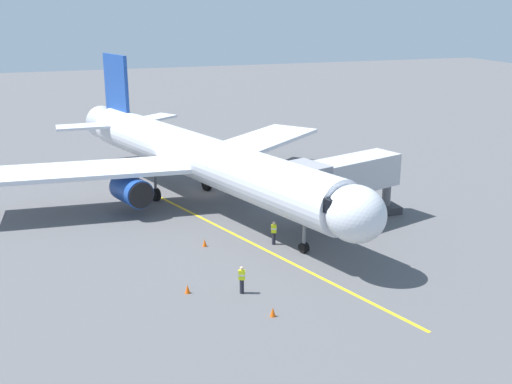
{
  "coord_description": "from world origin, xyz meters",
  "views": [
    {
      "loc": [
        13.16,
        52.63,
        16.61
      ],
      "look_at": [
        -1.08,
        10.52,
        3.0
      ],
      "focal_mm": 44.0,
      "sensor_mm": 36.0,
      "label": 1
    }
  ],
  "objects_px": {
    "ground_crew_marshaller": "(242,279)",
    "belt_loader_near_nose": "(237,146)",
    "airplane": "(197,157)",
    "safety_cone_wing_port": "(273,312)",
    "safety_cone_nose_right": "(187,289)",
    "safety_cone_wing_starboard": "(323,211)",
    "safety_cone_nose_left": "(205,243)",
    "ground_crew_loader": "(351,209)",
    "ground_crew_wing_walker": "(274,233)",
    "jet_bridge": "(337,179)"
  },
  "relations": [
    {
      "from": "ground_crew_marshaller",
      "to": "belt_loader_near_nose",
      "type": "distance_m",
      "value": 35.92
    },
    {
      "from": "airplane",
      "to": "safety_cone_wing_port",
      "type": "xyz_separation_m",
      "value": [
        0.9,
        21.0,
        -3.73
      ]
    },
    {
      "from": "safety_cone_nose_right",
      "to": "safety_cone_wing_starboard",
      "type": "height_order",
      "value": "same"
    },
    {
      "from": "safety_cone_nose_left",
      "to": "safety_cone_wing_port",
      "type": "height_order",
      "value": "same"
    },
    {
      "from": "ground_crew_loader",
      "to": "safety_cone_nose_left",
      "type": "relative_size",
      "value": 3.11
    },
    {
      "from": "ground_crew_marshaller",
      "to": "airplane",
      "type": "bearing_deg",
      "value": -95.32
    },
    {
      "from": "safety_cone_nose_right",
      "to": "safety_cone_wing_starboard",
      "type": "distance_m",
      "value": 17.16
    },
    {
      "from": "safety_cone_nose_left",
      "to": "ground_crew_marshaller",
      "type": "bearing_deg",
      "value": 91.98
    },
    {
      "from": "safety_cone_wing_port",
      "to": "ground_crew_marshaller",
      "type": "bearing_deg",
      "value": -77.04
    },
    {
      "from": "ground_crew_loader",
      "to": "belt_loader_near_nose",
      "type": "height_order",
      "value": "belt_loader_near_nose"
    },
    {
      "from": "airplane",
      "to": "ground_crew_wing_walker",
      "type": "bearing_deg",
      "value": 104.38
    },
    {
      "from": "belt_loader_near_nose",
      "to": "safety_cone_wing_port",
      "type": "relative_size",
      "value": 8.34
    },
    {
      "from": "airplane",
      "to": "belt_loader_near_nose",
      "type": "bearing_deg",
      "value": -117.08
    },
    {
      "from": "safety_cone_nose_left",
      "to": "safety_cone_wing_port",
      "type": "bearing_deg",
      "value": 95.25
    },
    {
      "from": "airplane",
      "to": "safety_cone_nose_right",
      "type": "height_order",
      "value": "airplane"
    },
    {
      "from": "jet_bridge",
      "to": "ground_crew_loader",
      "type": "bearing_deg",
      "value": -150.98
    },
    {
      "from": "safety_cone_wing_starboard",
      "to": "belt_loader_near_nose",
      "type": "bearing_deg",
      "value": -89.24
    },
    {
      "from": "airplane",
      "to": "ground_crew_loader",
      "type": "distance_m",
      "value": 13.52
    },
    {
      "from": "ground_crew_wing_walker",
      "to": "ground_crew_marshaller",
      "type": "bearing_deg",
      "value": 56.25
    },
    {
      "from": "ground_crew_wing_walker",
      "to": "ground_crew_loader",
      "type": "relative_size",
      "value": 1.0
    },
    {
      "from": "safety_cone_wing_port",
      "to": "safety_cone_nose_right",
      "type": "bearing_deg",
      "value": -48.53
    },
    {
      "from": "jet_bridge",
      "to": "belt_loader_near_nose",
      "type": "relative_size",
      "value": 2.48
    },
    {
      "from": "airplane",
      "to": "ground_crew_marshaller",
      "type": "height_order",
      "value": "airplane"
    },
    {
      "from": "airplane",
      "to": "jet_bridge",
      "type": "distance_m",
      "value": 12.5
    },
    {
      "from": "airplane",
      "to": "jet_bridge",
      "type": "relative_size",
      "value": 3.45
    },
    {
      "from": "ground_crew_marshaller",
      "to": "jet_bridge",
      "type": "bearing_deg",
      "value": -139.78
    },
    {
      "from": "airplane",
      "to": "jet_bridge",
      "type": "xyz_separation_m",
      "value": [
        -8.6,
        9.06,
        -0.24
      ]
    },
    {
      "from": "safety_cone_nose_left",
      "to": "safety_cone_wing_port",
      "type": "distance_m",
      "value": 11.21
    },
    {
      "from": "ground_crew_wing_walker",
      "to": "safety_cone_wing_starboard",
      "type": "distance_m",
      "value": 7.76
    },
    {
      "from": "belt_loader_near_nose",
      "to": "safety_cone_nose_left",
      "type": "distance_m",
      "value": 28.54
    },
    {
      "from": "ground_crew_marshaller",
      "to": "ground_crew_wing_walker",
      "type": "height_order",
      "value": "same"
    },
    {
      "from": "safety_cone_nose_right",
      "to": "ground_crew_wing_walker",
      "type": "bearing_deg",
      "value": -143.03
    },
    {
      "from": "safety_cone_nose_left",
      "to": "safety_cone_wing_starboard",
      "type": "bearing_deg",
      "value": -161.19
    },
    {
      "from": "jet_bridge",
      "to": "safety_cone_wing_starboard",
      "type": "height_order",
      "value": "jet_bridge"
    },
    {
      "from": "airplane",
      "to": "safety_cone_nose_right",
      "type": "bearing_deg",
      "value": 74.27
    },
    {
      "from": "ground_crew_marshaller",
      "to": "ground_crew_wing_walker",
      "type": "distance_m",
      "value": 8.06
    },
    {
      "from": "ground_crew_wing_walker",
      "to": "belt_loader_near_nose",
      "type": "xyz_separation_m",
      "value": [
        -5.72,
        -27.74,
        -0.17
      ]
    },
    {
      "from": "jet_bridge",
      "to": "ground_crew_loader",
      "type": "height_order",
      "value": "jet_bridge"
    },
    {
      "from": "jet_bridge",
      "to": "safety_cone_nose_left",
      "type": "relative_size",
      "value": 20.7
    },
    {
      "from": "jet_bridge",
      "to": "safety_cone_wing_port",
      "type": "xyz_separation_m",
      "value": [
        9.5,
        11.94,
        -3.49
      ]
    },
    {
      "from": "airplane",
      "to": "safety_cone_wing_port",
      "type": "bearing_deg",
      "value": 87.55
    },
    {
      "from": "jet_bridge",
      "to": "ground_crew_marshaller",
      "type": "xyz_separation_m",
      "value": [
        10.25,
        8.67,
        -2.88
      ]
    },
    {
      "from": "safety_cone_wing_port",
      "to": "safety_cone_wing_starboard",
      "type": "bearing_deg",
      "value": -123.31
    },
    {
      "from": "ground_crew_wing_walker",
      "to": "safety_cone_nose_right",
      "type": "relative_size",
      "value": 3.11
    },
    {
      "from": "ground_crew_wing_walker",
      "to": "safety_cone_nose_right",
      "type": "distance_m",
      "value": 9.44
    },
    {
      "from": "airplane",
      "to": "safety_cone_nose_right",
      "type": "distance_m",
      "value": 17.74
    },
    {
      "from": "ground_crew_loader",
      "to": "safety_cone_nose_right",
      "type": "distance_m",
      "value": 17.39
    },
    {
      "from": "airplane",
      "to": "safety_cone_wing_starboard",
      "type": "relative_size",
      "value": 71.47
    },
    {
      "from": "jet_bridge",
      "to": "safety_cone_wing_port",
      "type": "distance_m",
      "value": 15.65
    },
    {
      "from": "jet_bridge",
      "to": "safety_cone_nose_left",
      "type": "bearing_deg",
      "value": 4.22
    }
  ]
}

